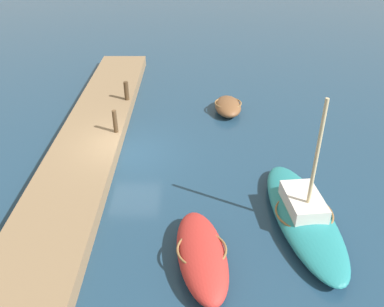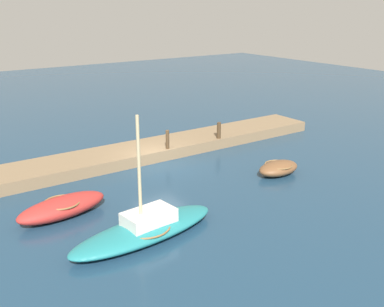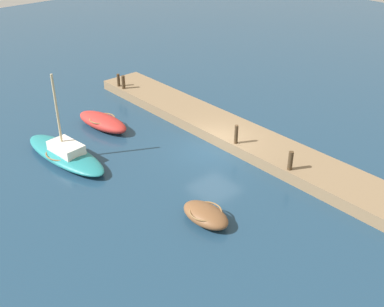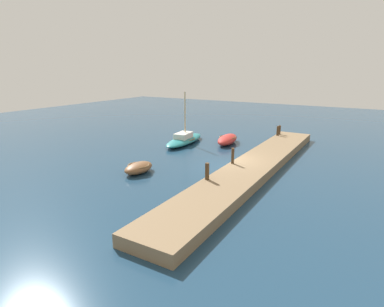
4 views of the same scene
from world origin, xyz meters
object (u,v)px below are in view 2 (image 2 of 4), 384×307
Objects in this scene: dinghy_brown at (278,168)px; rowboat_red at (62,207)px; mooring_post_west at (219,130)px; sailboat_teal at (145,228)px; mooring_post_mid_west at (168,140)px.

rowboat_red is at bearing -10.01° from dinghy_brown.
mooring_post_west reaches higher than rowboat_red.
dinghy_brown is at bearing 163.12° from rowboat_red.
dinghy_brown is 0.60× the size of rowboat_red.
sailboat_teal is at bearing 110.15° from rowboat_red.
mooring_post_west is at bearing 180.00° from mooring_post_mid_west.
mooring_post_west is 3.58m from mooring_post_mid_west.
dinghy_brown is at bearing 86.81° from mooring_post_west.
mooring_post_west is at bearing -94.75° from dinghy_brown.
sailboat_teal is 9.03m from mooring_post_mid_west.
rowboat_red is 0.63× the size of sailboat_teal.
sailboat_teal is 6.47× the size of mooring_post_west.
sailboat_teal is at bearing 52.83° from mooring_post_mid_west.
sailboat_teal reaches higher than mooring_post_mid_west.
dinghy_brown is 8.93m from sailboat_teal.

